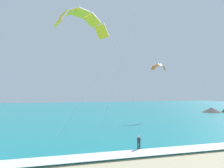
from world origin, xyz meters
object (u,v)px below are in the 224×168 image
(kite_primary, at_px, (82,19))
(kite_distant, at_px, (160,67))
(surfboard, at_px, (139,150))
(kitesurfer, at_px, (139,142))

(kite_primary, height_order, kite_distant, kite_primary)
(surfboard, height_order, kite_distant, kite_distant)
(surfboard, distance_m, kitesurfer, 0.91)
(surfboard, bearing_deg, kitesurfer, 65.88)
(surfboard, relative_size, kite_primary, 0.09)
(kitesurfer, height_order, kite_primary, kite_primary)
(surfboard, height_order, kite_primary, kite_primary)
(surfboard, distance_m, kite_distant, 34.12)
(kite_primary, bearing_deg, kite_distant, 40.30)
(kitesurfer, distance_m, kite_primary, 18.19)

